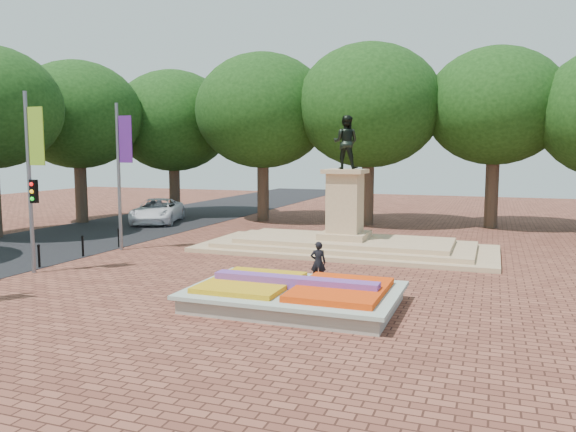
# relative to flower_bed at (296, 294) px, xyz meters

# --- Properties ---
(ground) EXTENTS (90.00, 90.00, 0.00)m
(ground) POSITION_rel_flower_bed_xyz_m (-1.03, 2.00, -0.38)
(ground) COLOR brown
(ground) RESTS_ON ground
(asphalt_street) EXTENTS (9.00, 90.00, 0.02)m
(asphalt_street) POSITION_rel_flower_bed_xyz_m (-16.03, 7.00, -0.37)
(asphalt_street) COLOR black
(asphalt_street) RESTS_ON ground
(flower_bed) EXTENTS (6.30, 4.30, 0.91)m
(flower_bed) POSITION_rel_flower_bed_xyz_m (0.00, 0.00, 0.00)
(flower_bed) COLOR gray
(flower_bed) RESTS_ON ground
(monument) EXTENTS (14.00, 6.00, 6.40)m
(monument) POSITION_rel_flower_bed_xyz_m (-1.03, 10.00, 0.50)
(monument) COLOR tan
(monument) RESTS_ON ground
(tree_row_back) EXTENTS (44.80, 8.80, 10.43)m
(tree_row_back) POSITION_rel_flower_bed_xyz_m (1.31, 20.00, 6.29)
(tree_row_back) COLOR #3B2920
(tree_row_back) RESTS_ON ground
(banner_poles) EXTENTS (0.88, 11.17, 7.00)m
(banner_poles) POSITION_rel_flower_bed_xyz_m (-11.10, 0.69, 3.50)
(banner_poles) COLOR slate
(banner_poles) RESTS_ON ground
(bollard_row) EXTENTS (0.12, 13.12, 0.98)m
(bollard_row) POSITION_rel_flower_bed_xyz_m (-11.73, 0.50, 0.15)
(bollard_row) COLOR black
(bollard_row) RESTS_ON ground
(van) EXTENTS (4.46, 6.36, 1.61)m
(van) POSITION_rel_flower_bed_xyz_m (-15.40, 16.01, 0.43)
(van) COLOR white
(van) RESTS_ON ground
(pedestrian) EXTENTS (0.65, 0.53, 1.53)m
(pedestrian) POSITION_rel_flower_bed_xyz_m (-0.23, 3.11, 0.39)
(pedestrian) COLOR black
(pedestrian) RESTS_ON ground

